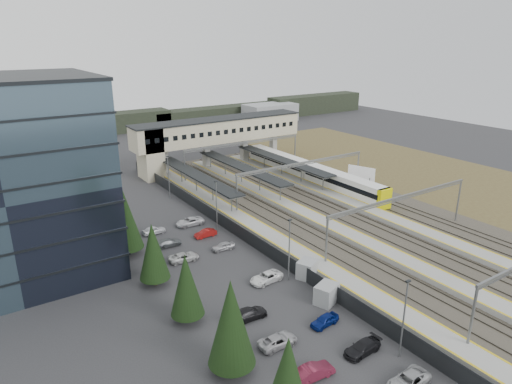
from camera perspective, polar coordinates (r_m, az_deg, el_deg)
ground at (r=67.22m, az=5.34°, el=-6.22°), size 220.00×220.00×0.00m
conifer_row at (r=51.95m, az=-11.18°, el=-8.48°), size 4.42×49.82×9.50m
car_park at (r=54.27m, az=-0.73°, el=-11.94°), size 10.45×44.68×1.29m
lampposts at (r=62.09m, az=-1.05°, el=-3.94°), size 0.50×53.25×8.07m
fence at (r=67.06m, az=-1.68°, el=-5.26°), size 0.08×90.00×2.00m
relay_cabin_near at (r=52.83m, az=8.80°, el=-12.46°), size 3.20×2.78×2.23m
relay_cabin_far at (r=57.52m, az=6.44°, el=-9.56°), size 3.07×2.87×2.24m
rail_corridor at (r=76.22m, az=8.49°, el=-3.00°), size 34.00×90.00×0.92m
canopies at (r=90.41m, az=-1.83°, el=3.13°), size 23.10×30.00×3.28m
footbridge at (r=102.49m, az=-5.98°, el=7.22°), size 40.40×6.40×11.20m
gantries at (r=74.70m, az=11.24°, el=1.03°), size 28.40×62.28×7.17m
train at (r=93.92m, az=6.77°, el=2.44°), size 2.90×40.33×3.65m
billboard at (r=90.91m, az=13.02°, el=2.17°), size 2.03×5.24×4.61m
scrub_east at (r=102.59m, az=23.52°, el=1.19°), size 34.00×120.00×0.06m
treeline_far at (r=154.83m, az=-9.42°, el=9.12°), size 170.00×19.00×7.00m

